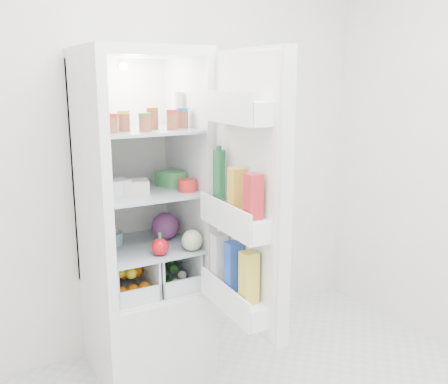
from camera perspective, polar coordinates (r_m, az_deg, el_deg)
room_walls at (r=1.72m, az=11.29°, el=10.92°), size 3.02×3.02×2.61m
refrigerator at (r=2.88m, az=-9.38°, el=-7.19°), size 0.60×0.60×1.80m
shelf_low at (r=2.80m, az=-8.98°, el=-6.14°), size 0.49×0.53×0.01m
shelf_mid at (r=2.72m, az=-9.21°, el=0.06°), size 0.49×0.53×0.02m
shelf_top at (r=2.66m, az=-9.46°, el=7.00°), size 0.49×0.53×0.02m
crisper_left at (r=2.81m, az=-11.25°, el=-9.02°), size 0.23×0.46×0.22m
crisper_right at (r=2.89m, az=-6.60°, el=-8.22°), size 0.23×0.46×0.22m
condiment_jars at (r=2.56m, az=-8.61°, el=7.92°), size 0.46×0.16×0.08m
squeeze_bottle at (r=2.74m, az=-5.31°, el=9.38°), size 0.06×0.06×0.19m
tub_white at (r=2.61m, az=-12.36°, el=0.50°), size 0.14×0.14×0.08m
tub_cream at (r=2.62m, az=-10.04°, el=0.56°), size 0.16×0.16×0.07m
tin_red at (r=2.65m, az=-4.19°, el=0.77°), size 0.12×0.12×0.06m
foil_tray at (r=2.67m, az=-12.54°, el=0.35°), size 0.20×0.18×0.04m
tub_green at (r=2.78m, az=-6.09°, el=1.52°), size 0.14×0.17×0.09m
red_cabbage at (r=2.86m, az=-6.73°, el=-3.89°), size 0.16×0.16×0.16m
bell_pepper at (r=2.61m, az=-7.32°, el=-6.25°), size 0.09×0.09×0.09m
mushroom_bowl at (r=2.83m, az=-12.92°, el=-5.21°), size 0.17×0.17×0.07m
salad_bag at (r=2.67m, az=-3.68°, el=-5.54°), size 0.11×0.11×0.11m
citrus_pile at (r=2.78m, az=-11.07°, el=-9.69°), size 0.20×0.31×0.16m
veg_pile at (r=2.90m, az=-6.47°, el=-9.08°), size 0.16×0.30×0.10m
fridge_door at (r=2.33m, az=2.44°, el=-0.82°), size 0.20×0.60×1.30m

